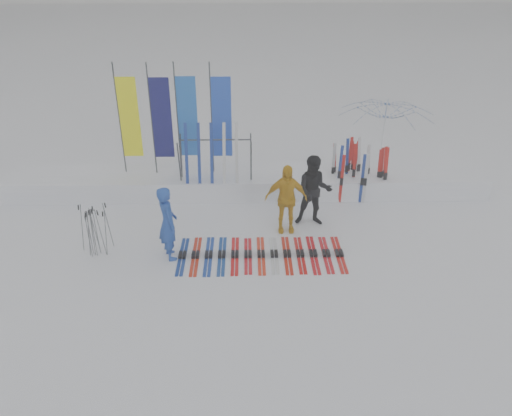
{
  "coord_description": "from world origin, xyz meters",
  "views": [
    {
      "loc": [
        -0.03,
        -8.93,
        6.55
      ],
      "look_at": [
        0.2,
        1.6,
        1.0
      ],
      "focal_mm": 35.0,
      "sensor_mm": 36.0,
      "label": 1
    }
  ],
  "objects_px": {
    "person_yellow": "(286,199)",
    "ski_rack": "(215,153)",
    "person_black": "(314,191)",
    "tent_canopy": "(383,141)",
    "ski_row": "(260,254)",
    "person_blue": "(168,223)"
  },
  "relations": [
    {
      "from": "tent_canopy",
      "to": "ski_row",
      "type": "xyz_separation_m",
      "value": [
        -3.84,
        -4.29,
        -1.26
      ]
    },
    {
      "from": "person_blue",
      "to": "tent_canopy",
      "type": "relative_size",
      "value": 0.63
    },
    {
      "from": "person_blue",
      "to": "person_black",
      "type": "xyz_separation_m",
      "value": [
        3.56,
        1.51,
        0.05
      ]
    },
    {
      "from": "person_black",
      "to": "ski_row",
      "type": "xyz_separation_m",
      "value": [
        -1.42,
        -1.53,
        -0.92
      ]
    },
    {
      "from": "person_blue",
      "to": "ski_row",
      "type": "height_order",
      "value": "person_blue"
    },
    {
      "from": "person_yellow",
      "to": "ski_row",
      "type": "relative_size",
      "value": 0.47
    },
    {
      "from": "person_black",
      "to": "ski_rack",
      "type": "distance_m",
      "value": 3.09
    },
    {
      "from": "person_yellow",
      "to": "ski_row",
      "type": "xyz_separation_m",
      "value": [
        -0.67,
        -1.2,
        -0.87
      ]
    },
    {
      "from": "person_blue",
      "to": "person_yellow",
      "type": "relative_size",
      "value": 1.0
    },
    {
      "from": "tent_canopy",
      "to": "ski_row",
      "type": "relative_size",
      "value": 0.74
    },
    {
      "from": "person_blue",
      "to": "tent_canopy",
      "type": "xyz_separation_m",
      "value": [
        5.98,
        4.27,
        0.39
      ]
    },
    {
      "from": "person_blue",
      "to": "person_black",
      "type": "bearing_deg",
      "value": -89.06
    },
    {
      "from": "person_black",
      "to": "person_yellow",
      "type": "distance_m",
      "value": 0.82
    },
    {
      "from": "person_blue",
      "to": "ski_rack",
      "type": "bearing_deg",
      "value": -39.08
    },
    {
      "from": "person_blue",
      "to": "person_black",
      "type": "relative_size",
      "value": 0.95
    },
    {
      "from": "person_blue",
      "to": "ski_rack",
      "type": "xyz_separation_m",
      "value": [
        0.95,
        3.12,
        0.48
      ]
    },
    {
      "from": "person_black",
      "to": "ski_row",
      "type": "relative_size",
      "value": 0.49
    },
    {
      "from": "person_blue",
      "to": "tent_canopy",
      "type": "bearing_deg",
      "value": -76.6
    },
    {
      "from": "person_yellow",
      "to": "ski_rack",
      "type": "height_order",
      "value": "ski_rack"
    },
    {
      "from": "person_yellow",
      "to": "ski_rack",
      "type": "distance_m",
      "value": 2.73
    },
    {
      "from": "person_blue",
      "to": "ski_row",
      "type": "relative_size",
      "value": 0.46
    },
    {
      "from": "person_black",
      "to": "tent_canopy",
      "type": "bearing_deg",
      "value": 52.93
    }
  ]
}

